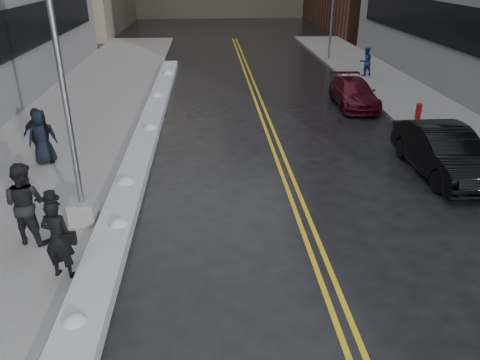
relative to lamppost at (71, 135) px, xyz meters
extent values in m
plane|color=black|center=(3.30, -2.00, -2.53)|extent=(160.00, 160.00, 0.00)
cube|color=gray|center=(-2.45, 8.00, -2.46)|extent=(5.50, 50.00, 0.15)
cube|color=gray|center=(13.30, 8.00, -2.46)|extent=(4.00, 50.00, 0.15)
cube|color=gold|center=(5.65, 8.00, -2.53)|extent=(0.12, 50.00, 0.01)
cube|color=gold|center=(5.95, 8.00, -2.53)|extent=(0.12, 50.00, 0.01)
cube|color=#B7B9C0|center=(0.85, 6.00, -2.36)|extent=(0.90, 30.00, 0.34)
cube|color=gray|center=(0.00, 0.00, -2.08)|extent=(0.65, 0.65, 0.60)
cylinder|color=gray|center=(0.00, 0.00, 1.72)|extent=(0.14, 0.14, 7.00)
cylinder|color=maroon|center=(12.30, 8.00, -2.08)|extent=(0.24, 0.24, 0.60)
sphere|color=maroon|center=(12.30, 8.00, -1.78)|extent=(0.26, 0.26, 0.26)
cylinder|color=maroon|center=(12.30, 8.00, -2.03)|extent=(0.25, 0.10, 0.10)
cylinder|color=gray|center=(11.80, 22.00, 0.12)|extent=(0.14, 0.14, 5.00)
imported|color=black|center=(0.10, -2.31, -1.46)|extent=(0.76, 0.58, 1.85)
imported|color=black|center=(-1.05, -0.84, -1.36)|extent=(1.18, 1.04, 2.04)
imported|color=black|center=(-2.21, 4.15, -1.47)|extent=(1.05, 0.89, 1.83)
imported|color=black|center=(-2.32, 4.20, -1.44)|extent=(1.19, 0.75, 1.88)
imported|color=navy|center=(12.67, 16.62, -1.57)|extent=(0.94, 0.82, 1.63)
imported|color=black|center=(10.80, 2.66, -1.75)|extent=(1.70, 4.76, 1.56)
imported|color=#480B19|center=(10.26, 10.72, -1.90)|extent=(1.91, 4.40, 1.26)
camera|label=1|loc=(3.33, -10.86, 3.77)|focal=35.00mm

